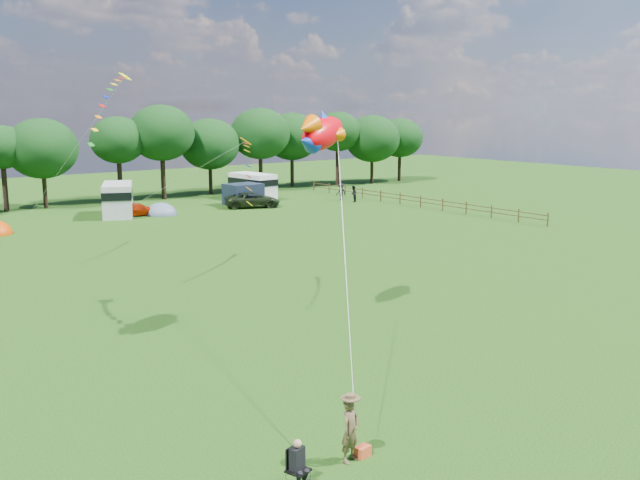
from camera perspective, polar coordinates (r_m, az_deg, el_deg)
ground_plane at (r=28.14m, az=10.13°, el=-10.45°), size 180.00×180.00×0.00m
tree_line at (r=76.77m, az=-18.67°, el=7.32°), size 102.98×10.98×10.27m
fence at (r=73.86m, az=7.23°, el=3.28°), size 0.12×33.12×1.20m
car_c at (r=68.61m, az=-14.33°, el=2.38°), size 4.11×2.18×1.18m
car_d at (r=72.25m, az=-5.42°, el=3.21°), size 6.20×4.55×1.54m
campervan_c at (r=69.11m, az=-15.87°, el=3.23°), size 4.88×6.69×3.02m
campervan_d at (r=78.44m, az=-5.41°, el=4.36°), size 2.94×6.03×2.87m
tent_greyblue at (r=68.89m, az=-12.59°, el=2.01°), size 3.01×3.30×2.24m
awning_navy at (r=74.47m, az=-6.16°, el=3.67°), size 3.57×2.94×2.18m
kite_flyer at (r=21.05m, az=2.45°, el=-14.96°), size 0.79×0.63×1.90m
camp_chair at (r=19.86m, az=-1.89°, el=-17.05°), size 0.68×0.70×1.37m
kite_bag at (r=21.66m, az=3.44°, el=-16.52°), size 0.50×0.37×0.33m
fish_kite at (r=32.49m, az=-0.01°, el=8.53°), size 4.06×2.76×2.16m
streamer_kite_b at (r=40.46m, az=-16.34°, el=11.04°), size 4.34×4.77×3.83m
streamer_kite_c at (r=34.76m, az=-5.85°, el=6.48°), size 3.04×4.97×2.80m
walker_a at (r=76.00m, az=2.69°, el=3.70°), size 1.01×0.93×1.78m
walker_b at (r=77.59m, az=1.69°, el=3.89°), size 1.22×0.59×1.87m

